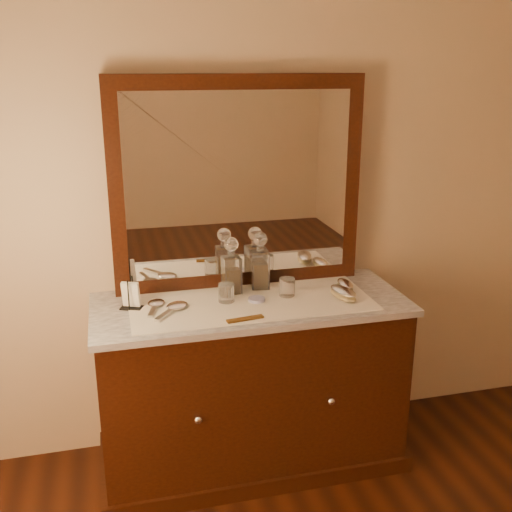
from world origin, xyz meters
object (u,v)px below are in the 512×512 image
decanter_left (231,272)px  brush_far (345,285)px  hand_mirror_outer (156,304)px  brush_near (343,293)px  dresser_cabinet (251,386)px  mirror_frame (238,184)px  comb (245,319)px  pin_dish (257,299)px  napkin_rack (131,296)px  hand_mirror_inner (175,307)px  decanter_right (260,266)px

decanter_left → brush_far: 0.55m
hand_mirror_outer → decanter_left: bearing=12.4°
brush_near → hand_mirror_outer: brush_near is taller
dresser_cabinet → mirror_frame: (0.00, 0.25, 0.94)m
dresser_cabinet → comb: comb is taller
decanter_left → brush_far: bearing=-9.4°
pin_dish → napkin_rack: bearing=173.9°
mirror_frame → napkin_rack: mirror_frame is taller
napkin_rack → brush_far: napkin_rack is taller
decanter_left → hand_mirror_inner: 0.33m
dresser_cabinet → pin_dish: size_ratio=18.03×
decanter_right → brush_near: bearing=-34.4°
decanter_right → hand_mirror_outer: bearing=-167.5°
comb → brush_far: brush_far is taller
comb → brush_far: size_ratio=1.12×
dresser_cabinet → brush_near: size_ratio=7.50×
dresser_cabinet → pin_dish: pin_dish is taller
decanter_left → mirror_frame: bearing=63.0°
pin_dish → brush_far: size_ratio=0.54×
decanter_left → brush_far: (0.54, -0.09, -0.09)m
decanter_right → brush_near: size_ratio=1.49×
mirror_frame → pin_dish: 0.55m
mirror_frame → decanter_right: (0.09, -0.09, -0.39)m
decanter_left → decanter_right: bearing=12.9°
decanter_left → brush_near: size_ratio=1.46×
pin_dish → decanter_right: decanter_right is taller
pin_dish → brush_far: bearing=5.3°
brush_far → hand_mirror_outer: (-0.91, 0.01, -0.01)m
dresser_cabinet → decanter_left: decanter_left is taller
comb → brush_far: 0.60m
pin_dish → brush_near: 0.40m
mirror_frame → decanter_left: 0.41m
mirror_frame → decanter_left: size_ratio=4.39×
brush_far → decanter_right: bearing=162.6°
pin_dish → hand_mirror_inner: 0.38m
dresser_cabinet → pin_dish: (0.03, -0.01, 0.45)m
pin_dish → decanter_left: (-0.09, 0.13, 0.10)m
pin_dish → decanter_left: size_ratio=0.28×
dresser_cabinet → decanter_left: bearing=117.3°
mirror_frame → hand_mirror_inner: bearing=-143.2°
brush_far → hand_mirror_inner: 0.83m
decanter_left → comb: bearing=-92.0°
napkin_rack → hand_mirror_inner: bearing=-19.8°
brush_near → brush_far: size_ratio=1.29×
decanter_right → dresser_cabinet: bearing=-118.8°
dresser_cabinet → napkin_rack: (-0.53, 0.05, 0.50)m
dresser_cabinet → brush_near: brush_near is taller
dresser_cabinet → napkin_rack: size_ratio=9.70×
comb → brush_near: size_ratio=0.87×
comb → decanter_left: 0.34m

